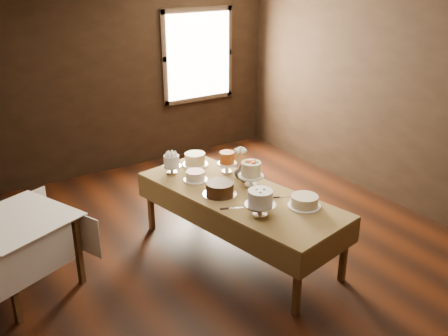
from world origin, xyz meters
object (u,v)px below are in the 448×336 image
(cake_flowers, at_px, (251,175))
(cake_swirl, at_px, (260,204))
(cake_server_c, at_px, (216,186))
(flower_vase, at_px, (240,172))
(cake_server_b, at_px, (287,197))
(cake_lattice, at_px, (195,176))
(cake_server_e, at_px, (236,208))
(cake_speckled, at_px, (195,159))
(cake_server_d, at_px, (238,177))
(cake_caramel, at_px, (227,163))
(cake_cream, at_px, (304,201))
(cake_server_a, at_px, (259,201))
(display_table, at_px, (239,198))
(side_table, at_px, (18,228))
(cake_meringue, at_px, (172,165))
(cake_chocolate, at_px, (220,189))

(cake_flowers, xyz_separation_m, cake_swirl, (-0.33, -0.61, -0.00))
(cake_server_c, bearing_deg, flower_vase, -89.69)
(cake_server_b, xyz_separation_m, cake_server_c, (-0.47, 0.62, 0.00))
(cake_lattice, relative_size, cake_server_e, 1.11)
(cake_server_b, bearing_deg, cake_speckled, 131.75)
(cake_server_c, xyz_separation_m, cake_server_d, (0.34, 0.07, 0.00))
(cake_server_c, bearing_deg, cake_server_d, -85.59)
(cake_caramel, bearing_deg, cake_server_d, -81.07)
(cake_cream, bearing_deg, cake_lattice, 117.47)
(cake_server_a, height_order, flower_vase, flower_vase)
(cake_caramel, xyz_separation_m, cake_server_c, (-0.31, -0.26, -0.11))
(display_table, height_order, cake_flowers, cake_flowers)
(side_table, relative_size, cake_cream, 3.17)
(cake_server_a, relative_size, cake_server_d, 1.00)
(display_table, bearing_deg, cake_caramel, 70.04)
(cake_cream, bearing_deg, cake_meringue, 116.08)
(cake_chocolate, relative_size, cake_swirl, 1.11)
(cake_server_c, relative_size, cake_server_d, 1.00)
(cake_meringue, distance_m, flower_vase, 0.79)
(cake_lattice, distance_m, cake_chocolate, 0.46)
(cake_cream, height_order, cake_server_c, cake_cream)
(display_table, height_order, cake_server_a, cake_server_a)
(side_table, bearing_deg, display_table, -15.72)
(cake_swirl, distance_m, flower_vase, 0.91)
(cake_flowers, bearing_deg, cake_cream, -77.47)
(cake_server_a, distance_m, flower_vase, 0.62)
(cake_server_a, bearing_deg, cake_lattice, 92.98)
(cake_meringue, height_order, cake_server_b, cake_meringue)
(cake_chocolate, xyz_separation_m, cake_server_d, (0.42, 0.27, -0.06))
(cake_chocolate, relative_size, cake_flowers, 1.24)
(cake_flowers, distance_m, cake_server_d, 0.28)
(cake_meringue, height_order, cake_flowers, cake_flowers)
(cake_meringue, bearing_deg, cake_server_c, -68.10)
(cake_server_e, bearing_deg, cake_chocolate, 109.13)
(cake_meringue, height_order, cake_server_c, cake_meringue)
(cake_meringue, xyz_separation_m, cake_server_c, (0.24, -0.59, -0.10))
(cake_meringue, bearing_deg, display_table, -67.80)
(cake_swirl, bearing_deg, side_table, 150.82)
(cake_swirl, bearing_deg, cake_server_a, 54.76)
(cake_server_d, bearing_deg, cake_meringue, 59.11)
(cake_speckled, bearing_deg, display_table, -90.06)
(cake_lattice, distance_m, flower_vase, 0.51)
(cake_meringue, distance_m, cake_server_a, 1.20)
(cake_caramel, height_order, cake_server_e, cake_caramel)
(cake_swirl, xyz_separation_m, cake_cream, (0.48, -0.09, -0.07))
(cake_server_e, bearing_deg, side_table, 179.05)
(cake_flowers, distance_m, cake_swirl, 0.69)
(cake_server_b, bearing_deg, cake_caramel, 126.78)
(cake_swirl, xyz_separation_m, cake_server_c, (0.00, 0.79, -0.12))
(cake_speckled, distance_m, cake_chocolate, 0.88)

